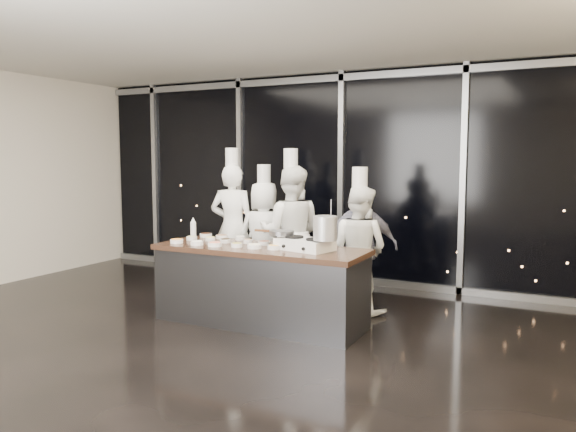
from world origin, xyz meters
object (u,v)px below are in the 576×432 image
guest (361,247)px  chef_center (291,232)px  demo_counter (260,285)px  frying_pan (281,233)px  chef_left (264,236)px  stove (305,244)px  chef_far_left (233,226)px  stock_pot (325,228)px  chef_right (359,248)px

guest → chef_center: bearing=-24.9°
demo_counter → frying_pan: (0.22, 0.10, 0.61)m
chef_left → guest: (1.52, -0.21, -0.02)m
chef_left → guest: size_ratio=1.15×
frying_pan → chef_left: bearing=140.1°
demo_counter → chef_left: chef_left is taller
chef_center → stove: bearing=104.3°
frying_pan → chef_center: (-0.43, 1.11, -0.15)m
chef_far_left → demo_counter: bearing=119.9°
chef_far_left → frying_pan: bearing=127.0°
stove → chef_far_left: 2.15m
chef_center → demo_counter: bearing=81.5°
demo_counter → frying_pan: size_ratio=4.81×
chef_left → chef_center: bearing=146.7°
demo_counter → frying_pan: 0.66m
stock_pot → chef_center: (-1.04, 1.27, -0.26)m
demo_counter → chef_left: 1.61m
demo_counter → chef_left: bearing=117.6°
frying_pan → stock_pot: (0.61, -0.16, 0.10)m
stock_pot → chef_center: chef_center is taller
stock_pot → stove: bearing=162.3°
chef_left → stock_pot: bearing=123.2°
chef_left → chef_right: size_ratio=1.01×
demo_counter → guest: bearing=56.2°
stock_pot → chef_left: size_ratio=0.14×
chef_center → guest: (1.01, -0.03, -0.12)m
chef_far_left → chef_left: 0.49m
chef_far_left → chef_right: 2.05m
chef_right → stove: bearing=85.5°
stove → chef_right: 1.03m
frying_pan → chef_right: size_ratio=0.28×
chef_center → chef_far_left: bearing=-23.6°
chef_center → chef_right: 1.07m
stove → chef_left: chef_left is taller
stock_pot → guest: size_ratio=0.16×
stock_pot → guest: guest is taller
stock_pot → chef_right: bearing=90.0°
stove → chef_center: (-0.76, 1.18, -0.05)m
demo_counter → stove: 0.75m
chef_far_left → chef_center: bearing=162.3°
chef_right → frying_pan: bearing=67.7°
demo_counter → chef_right: (0.83, 1.01, 0.34)m
stove → guest: 1.19m
chef_far_left → chef_right: size_ratio=1.14×
chef_left → chef_center: chef_center is taller
demo_counter → stock_pot: stock_pot is taller
demo_counter → stock_pot: (0.83, -0.05, 0.72)m
frying_pan → chef_center: bearing=125.1°
demo_counter → frying_pan: bearing=25.3°
stock_pot → chef_far_left: 2.44m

